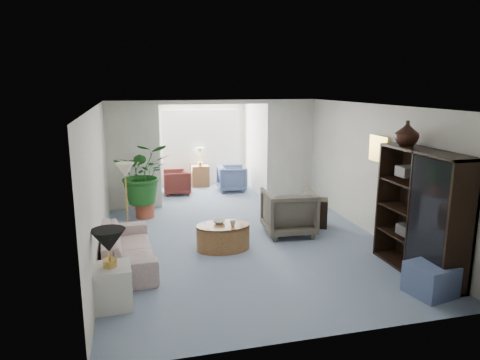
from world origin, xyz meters
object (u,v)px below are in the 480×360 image
object	(u,v)px
side_table_dark	(315,213)
ottoman	(431,279)
framed_picture	(380,149)
sunroom_chair_maroon	(177,182)
cabinet_urn	(407,133)
coffee_cup	(233,223)
entertainment_cabinet	(421,213)
sofa	(127,248)
sunroom_table	(200,176)
wingback_chair	(289,212)
end_table	(112,286)
sunroom_chair_blue	(232,178)
table_lamp	(109,241)
floor_lamp	(125,170)
coffee_table	(223,237)
coffee_bowl	(219,222)
plant_pot	(145,210)

from	to	relation	value
side_table_dark	ottoman	size ratio (longest dim) A/B	1.04
framed_picture	sunroom_chair_maroon	xyz separation A→B (m)	(-3.28, 4.31, -1.38)
cabinet_urn	ottoman	distance (m)	2.24
coffee_cup	entertainment_cabinet	bearing A→B (deg)	-32.20
sofa	side_table_dark	bearing A→B (deg)	-76.54
side_table_dark	sunroom_table	distance (m)	4.50
cabinet_urn	sunroom_chair_maroon	bearing A→B (deg)	119.37
wingback_chair	sunroom_chair_maroon	xyz separation A→B (m)	(-1.76, 3.72, -0.12)
end_table	sunroom_chair_blue	bearing A→B (deg)	63.04
end_table	sunroom_chair_maroon	xyz separation A→B (m)	(1.48, 5.86, 0.04)
coffee_cup	sunroom_table	size ratio (longest dim) A/B	0.16
entertainment_cabinet	ottoman	size ratio (longest dim) A/B	3.49
entertainment_cabinet	cabinet_urn	xyz separation A→B (m)	(0.00, 0.50, 1.15)
framed_picture	table_lamp	distance (m)	5.06
sofa	floor_lamp	xyz separation A→B (m)	(0.01, 1.64, 0.96)
framed_picture	sunroom_table	bearing A→B (deg)	116.53
coffee_table	coffee_bowl	distance (m)	0.28
table_lamp	end_table	bearing A→B (deg)	0.00
sunroom_table	end_table	bearing A→B (deg)	-108.65
coffee_bowl	sunroom_table	xyz separation A→B (m)	(0.44, 4.86, -0.18)
end_table	sunroom_table	xyz separation A→B (m)	(2.23, 6.61, 0.02)
coffee_table	sunroom_table	xyz separation A→B (m)	(0.39, 4.96, 0.07)
table_lamp	sunroom_chair_maroon	distance (m)	6.07
wingback_chair	coffee_table	bearing A→B (deg)	24.36
wingback_chair	plant_pot	distance (m)	3.23
cabinet_urn	sunroom_chair_blue	world-z (taller)	cabinet_urn
sofa	ottoman	world-z (taller)	sofa
side_table_dark	table_lamp	bearing A→B (deg)	-148.20
ottoman	plant_pot	size ratio (longest dim) A/B	1.37
sofa	coffee_table	world-z (taller)	sofa
wingback_chair	cabinet_urn	bearing A→B (deg)	132.05
floor_lamp	coffee_table	world-z (taller)	floor_lamp
end_table	side_table_dark	xyz separation A→B (m)	(3.94, 2.44, 0.01)
wingback_chair	sunroom_chair_maroon	bearing A→B (deg)	-59.80
framed_picture	table_lamp	size ratio (longest dim) A/B	1.14
coffee_cup	sunroom_table	xyz separation A→B (m)	(0.24, 5.06, -0.20)
floor_lamp	coffee_bowl	distance (m)	2.15
cabinet_urn	sunroom_chair_maroon	distance (m)	6.46
entertainment_cabinet	end_table	bearing A→B (deg)	179.33
coffee_bowl	sunroom_table	bearing A→B (deg)	84.80
coffee_cup	plant_pot	world-z (taller)	coffee_cup
wingback_chair	side_table_dark	size ratio (longest dim) A/B	1.68
coffee_table	sunroom_chair_maroon	world-z (taller)	sunroom_chair_maroon
ottoman	coffee_bowl	bearing A→B (deg)	135.05
coffee_table	ottoman	world-z (taller)	coffee_table
coffee_bowl	cabinet_urn	xyz separation A→B (m)	(2.74, -1.30, 1.63)
entertainment_cabinet	sunroom_chair_maroon	size ratio (longest dim) A/B	2.72
sofa	side_table_dark	xyz separation A→B (m)	(3.74, 1.09, -0.01)
table_lamp	coffee_cup	world-z (taller)	table_lamp
coffee_bowl	coffee_cup	size ratio (longest dim) A/B	2.33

